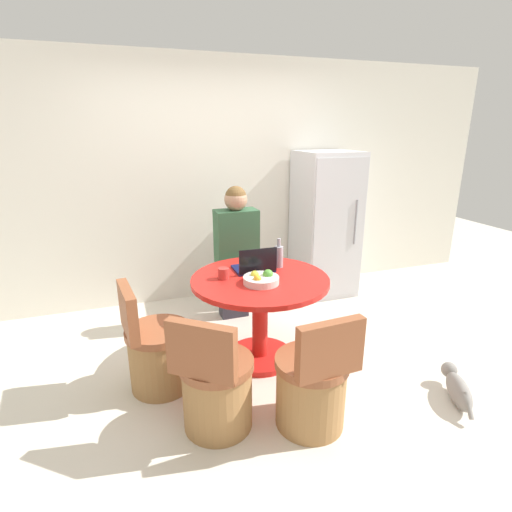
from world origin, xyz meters
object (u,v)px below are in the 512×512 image
Objects in this scene: laptop at (255,266)px; fruit_bowl at (261,279)px; dining_table at (260,302)px; chair_near_camera at (312,387)px; refrigerator at (325,224)px; bottle at (279,256)px; cat at (457,388)px; chair_near_left_corner at (216,389)px; chair_left_side at (157,353)px; person_seated at (235,248)px.

laptop reaches higher than fruit_bowl.
dining_table is 1.32× the size of chair_near_camera.
dining_table is 0.30m from laptop.
bottle is (-0.98, -0.98, 0.02)m from refrigerator.
laptop is at bearing 71.81° from cat.
chair_near_camera is 1.13m from cat.
chair_left_side is at bearing -22.06° from chair_near_left_corner.
chair_left_side is at bearing -148.34° from refrigerator.
fruit_bowl is at bearing 80.66° from cat.
chair_near_left_corner is at bearing -132.61° from fruit_bowl.
chair_left_side is at bearing 92.84° from cat.
chair_near_left_corner is at bearing -128.85° from dining_table.
cat is (1.14, -1.74, -0.66)m from person_seated.
chair_near_camera and chair_near_left_corner have the same top height.
person_seated is at bearing -161.81° from refrigerator.
chair_near_left_corner is (-1.75, -1.83, -0.53)m from refrigerator.
refrigerator is 3.31× the size of cat.
dining_table is 0.43m from bottle.
bottle is at bearing -103.47° from chair_near_camera.
cat is (1.70, -0.30, -0.19)m from chair_near_left_corner.
refrigerator reaches higher than cat.
laptop is 0.28m from fruit_bowl.
person_seated reaches higher than bottle.
chair_near_left_corner is 1.61m from person_seated.
bottle reaches higher than cat.
bottle reaches higher than chair_near_camera.
chair_left_side is 1.00× the size of chair_near_camera.
chair_left_side is 1.25m from bottle.
refrigerator reaches higher than laptop.
chair_near_camera is 1.69m from person_seated.
chair_near_camera is 0.62m from chair_near_left_corner.
dining_table is 1.32× the size of chair_near_left_corner.
bottle is at bearing -135.01° from refrigerator.
bottle is at bearing 38.77° from dining_table.
cat is at bearing -151.32° from chair_near_left_corner.
person_seated is (0.87, 0.88, 0.47)m from chair_left_side.
dining_table is at bearing 74.51° from fruit_bowl.
chair_near_camera is at bearing -136.74° from chair_left_side.
person_seated reaches higher than laptop.
bottle is 1.66m from cat.
chair_near_camera is 1.00× the size of chair_near_left_corner.
laptop is (-0.05, 1.01, 0.50)m from chair_near_camera.
bottle reaches higher than chair_near_left_corner.
bottle is (0.21, -0.59, 0.08)m from person_seated.
chair_near_left_corner reaches higher than dining_table.
dining_table is 0.89m from chair_left_side.
refrigerator is at bearing -94.82° from chair_near_left_corner.
person_seated is at bearing -51.70° from chair_left_side.
chair_near_left_corner is 3.30× the size of bottle.
refrigerator is at bearing -140.09° from laptop.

